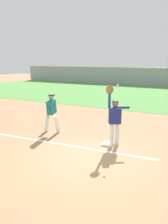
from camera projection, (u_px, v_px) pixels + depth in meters
ground_plane at (86, 159)px, 7.73m from camera, size 73.28×73.28×0.00m
outfield_grass at (166, 96)px, 21.13m from camera, size 43.88×15.36×0.01m
chalk_foul_line at (12, 136)px, 10.04m from camera, size 11.98×0.88×0.01m
first_base at (108, 144)px, 8.98m from camera, size 0.39×0.39×0.08m
fielder at (114, 116)px, 8.78m from camera, size 0.82×0.56×2.28m
runner at (52, 111)px, 10.39m from camera, size 0.79×0.85×1.72m
baseball at (118, 85)px, 8.55m from camera, size 0.07×0.07×0.07m
parked_car_silver at (147, 78)px, 32.49m from camera, size 4.53×2.38×1.25m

